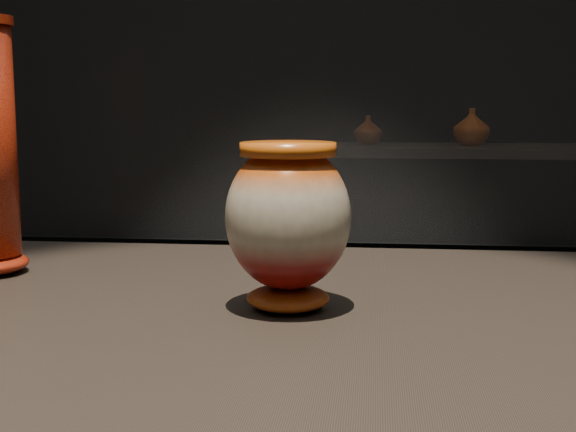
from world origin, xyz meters
name	(u,v)px	position (x,y,z in m)	size (l,w,h in m)	color
main_vase	(288,219)	(0.08, -0.01, 1.01)	(0.20, 0.20, 0.20)	maroon
back_shelf	(463,194)	(0.66, 3.44, 0.64)	(2.00, 0.60, 0.90)	black
back_vase_left	(368,130)	(0.14, 3.49, 0.98)	(0.15, 0.15, 0.16)	#903A15
back_vase_mid	(472,127)	(0.70, 3.45, 1.00)	(0.19, 0.19, 0.20)	maroon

